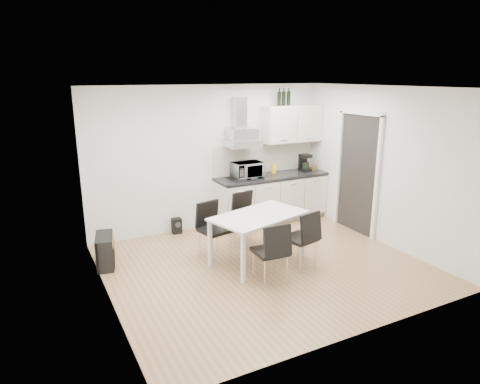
% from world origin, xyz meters
% --- Properties ---
extents(ground, '(4.50, 4.50, 0.00)m').
position_xyz_m(ground, '(0.00, 0.00, 0.00)').
color(ground, '#A78155').
rests_on(ground, ground).
extents(wall_back, '(4.50, 0.10, 2.60)m').
position_xyz_m(wall_back, '(0.00, 2.00, 1.30)').
color(wall_back, white).
rests_on(wall_back, ground).
extents(wall_front, '(4.50, 0.10, 2.60)m').
position_xyz_m(wall_front, '(0.00, -2.00, 1.30)').
color(wall_front, white).
rests_on(wall_front, ground).
extents(wall_left, '(0.10, 4.00, 2.60)m').
position_xyz_m(wall_left, '(-2.25, 0.00, 1.30)').
color(wall_left, white).
rests_on(wall_left, ground).
extents(wall_right, '(0.10, 4.00, 2.60)m').
position_xyz_m(wall_right, '(2.25, 0.00, 1.30)').
color(wall_right, white).
rests_on(wall_right, ground).
extents(ceiling, '(4.50, 4.50, 0.00)m').
position_xyz_m(ceiling, '(0.00, 0.00, 2.60)').
color(ceiling, white).
rests_on(ceiling, wall_back).
extents(doorway, '(0.08, 1.04, 2.10)m').
position_xyz_m(doorway, '(2.21, 0.55, 1.05)').
color(doorway, white).
rests_on(doorway, ground).
extents(kitchenette, '(2.22, 0.64, 2.52)m').
position_xyz_m(kitchenette, '(1.19, 1.73, 0.83)').
color(kitchenette, beige).
rests_on(kitchenette, ground).
extents(dining_table, '(1.59, 1.17, 0.75)m').
position_xyz_m(dining_table, '(0.00, 0.18, 0.67)').
color(dining_table, white).
rests_on(dining_table, ground).
extents(chair_far_left, '(0.54, 0.58, 0.88)m').
position_xyz_m(chair_far_left, '(-0.53, 0.61, 0.44)').
color(chair_far_left, black).
rests_on(chair_far_left, ground).
extents(chair_far_right, '(0.51, 0.56, 0.88)m').
position_xyz_m(chair_far_right, '(0.19, 0.84, 0.44)').
color(chair_far_right, black).
rests_on(chair_far_right, ground).
extents(chair_near_left, '(0.46, 0.52, 0.88)m').
position_xyz_m(chair_near_left, '(-0.20, -0.48, 0.44)').
color(chair_near_left, black).
rests_on(chair_near_left, ground).
extents(chair_near_right, '(0.54, 0.59, 0.88)m').
position_xyz_m(chair_near_right, '(0.44, -0.27, 0.44)').
color(chair_near_right, black).
rests_on(chair_near_right, ground).
extents(guitar_amp, '(0.36, 0.61, 0.48)m').
position_xyz_m(guitar_amp, '(-2.11, 1.08, 0.24)').
color(guitar_amp, black).
rests_on(guitar_amp, ground).
extents(floor_speaker, '(0.17, 0.16, 0.28)m').
position_xyz_m(floor_speaker, '(-0.71, 1.90, 0.14)').
color(floor_speaker, black).
rests_on(floor_speaker, ground).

